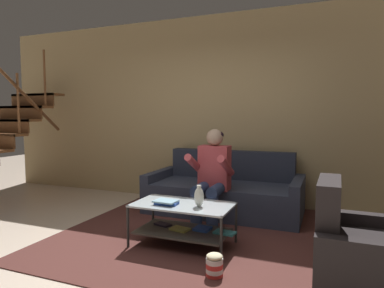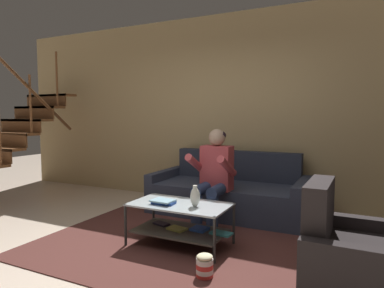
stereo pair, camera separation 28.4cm
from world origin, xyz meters
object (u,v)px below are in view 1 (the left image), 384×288
Objects in this scene: popcorn_tub at (214,265)px; coffee_table at (184,218)px; person_seated_center at (212,173)px; book_stack at (166,202)px; armchair at (373,262)px; couch at (225,193)px; vase at (199,197)px.

coffee_table is at bearing 132.95° from popcorn_tub.
book_stack is (-0.20, -0.87, -0.18)m from person_seated_center.
armchair reaches higher than popcorn_tub.
coffee_table reaches higher than popcorn_tub.
book_stack reaches higher than coffee_table.
person_seated_center is 1.35× the size of armchair.
armchair is at bearing -47.34° from couch.
armchair reaches higher than vase.
couch reaches higher than vase.
armchair is (1.86, -0.36, -0.18)m from book_stack.
coffee_table is at bearing -91.68° from couch.
armchair is (1.52, -0.41, -0.26)m from vase.
coffee_table is at bearing 166.47° from vase.
vase reaches higher than book_stack.
coffee_table is (-0.04, -1.35, 0.01)m from couch.
coffee_table is 5.15× the size of popcorn_tub.
popcorn_tub is (0.67, -0.46, -0.36)m from book_stack.
book_stack is (-0.34, -0.05, -0.08)m from vase.
person_seated_center is 5.78× the size of popcorn_tub.
armchair is at bearing -14.96° from vase.
person_seated_center is at bearing -90.00° from couch.
popcorn_tub is (0.47, -1.33, -0.54)m from person_seated_center.
coffee_table is at bearing -92.90° from person_seated_center.
book_stack is at bearing -102.93° from person_seated_center.
person_seated_center reaches higher than popcorn_tub.
vase is 0.35m from book_stack.
couch is 1.47m from book_stack.
vase is at bearing -84.19° from couch.
couch is at bearing 90.00° from person_seated_center.
popcorn_tub is (0.33, -0.51, -0.44)m from vase.
popcorn_tub is at bearing -56.86° from vase.
vase is (0.18, -0.04, 0.26)m from coffee_table.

